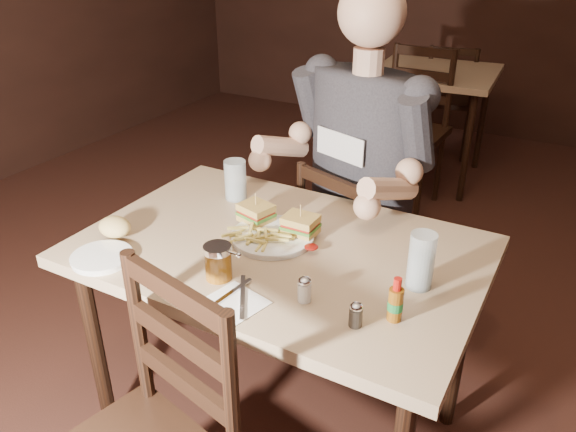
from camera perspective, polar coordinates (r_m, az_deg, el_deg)
The scene contains 23 objects.
room_shell at distance 1.65m, azimuth 6.50°, elevation 18.86°, with size 7.00×7.00×7.00m.
main_table at distance 1.76m, azimuth -0.79°, elevation -5.30°, with size 1.21×0.81×0.77m.
bg_table at distance 4.06m, azimuth 14.60°, elevation 12.92°, with size 0.85×0.85×0.77m.
chair_far at distance 2.33m, azimuth 7.07°, elevation -4.26°, with size 0.39×0.43×0.84m, color black, non-canonical shape.
bg_chair_far at distance 4.64m, azimuth 16.12°, elevation 11.29°, with size 0.40×0.44×0.86m, color black, non-canonical shape.
bg_chair_near at distance 3.60m, azimuth 11.83°, elevation 8.29°, with size 0.45×0.50×0.99m, color black, non-canonical shape.
diner at distance 2.06m, azimuth 6.93°, elevation 8.20°, with size 0.61×0.48×1.06m, color #343339, non-canonical shape.
dinner_plate at distance 1.75m, azimuth -1.58°, elevation -2.21°, with size 0.25×0.25×0.01m, color white.
sandwich_left at distance 1.81m, azimuth -3.28°, elevation 0.79°, with size 0.10×0.08×0.09m, color #DCBA64, non-canonical shape.
sandwich_right at distance 1.73m, azimuth 1.28°, elevation -0.43°, with size 0.10×0.09×0.09m, color #DCBA64, non-canonical shape.
fries_pile at distance 1.73m, azimuth -3.34°, elevation -1.66°, with size 0.24×0.17×0.04m, color #D3C15C, non-canonical shape.
ketchup_dollop at distance 1.67m, azimuth 2.38°, elevation -3.15°, with size 0.04×0.04×0.01m, color maroon.
glass_left at distance 1.99m, azimuth -5.37°, elevation 3.67°, with size 0.08×0.08×0.14m, color silver.
glass_right at distance 1.53m, azimuth 13.38°, elevation -4.45°, with size 0.07×0.07×0.16m, color silver.
hot_sauce at distance 1.41m, azimuth 10.91°, elevation -8.31°, with size 0.04×0.04×0.12m, color brown, non-canonical shape.
salt_shaker at distance 1.46m, azimuth 1.68°, elevation -7.51°, with size 0.04×0.04×0.07m, color white, non-canonical shape.
pepper_shaker at distance 1.39m, azimuth 6.89°, elevation -9.98°, with size 0.03×0.03×0.06m, color #38332D, non-canonical shape.
syrup_dispenser at distance 1.55m, azimuth -7.11°, elevation -4.66°, with size 0.08×0.08×0.10m, color brown, non-canonical shape.
napkin at distance 1.48m, azimuth -5.51°, elevation -8.78°, with size 0.15×0.14×0.00m, color white.
knife at distance 1.49m, azimuth -4.65°, elevation -8.16°, with size 0.01×0.20×0.00m, color silver.
fork at distance 1.50m, azimuth -5.94°, elevation -7.87°, with size 0.01×0.17×0.01m, color silver.
side_plate at distance 1.73m, azimuth -18.38°, elevation -4.11°, with size 0.17×0.17×0.01m, color white.
bread_roll at distance 1.81m, azimuth -17.19°, elevation -1.06°, with size 0.11×0.09×0.06m, color tan.
Camera 1 is at (0.63, -1.50, 1.64)m, focal length 35.00 mm.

